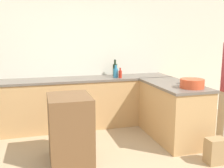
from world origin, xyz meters
The scene contains 9 objects.
wall_back centered at (0.00, 2.34, 1.35)m, with size 8.00×0.06×2.70m.
counter_back centered at (0.00, 2.02, 0.46)m, with size 3.31×0.62×0.92m.
counter_peninsula centered at (1.31, 1.05, 0.46)m, with size 0.69×1.37×0.92m.
island_table centered at (-0.42, 0.69, 0.45)m, with size 0.55×0.68×0.90m.
mixing_bowl centered at (1.39, 0.66, 0.99)m, with size 0.35×0.35×0.13m.
wine_bottle_dark centered at (0.64, 2.15, 1.04)m, with size 0.09×0.09×0.31m.
dish_soap_bottle centered at (0.59, 1.92, 1.01)m, with size 0.09×0.09×0.23m.
hot_sauce_bottle centered at (0.65, 1.85, 0.99)m, with size 0.06×0.06×0.19m.
paper_bag centered at (1.42, 0.08, 0.17)m, with size 0.26×0.18×0.35m.
Camera 1 is at (-0.80, -2.68, 1.68)m, focal length 42.00 mm.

